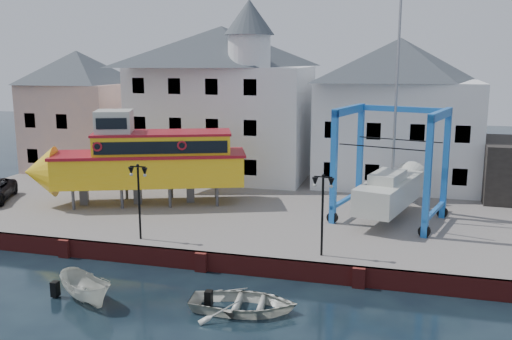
# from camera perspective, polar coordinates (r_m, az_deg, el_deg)

# --- Properties ---
(ground) EXTENTS (140.00, 140.00, 0.00)m
(ground) POSITION_cam_1_polar(r_m,az_deg,el_deg) (29.94, -5.45, -10.01)
(ground) COLOR black
(ground) RESTS_ON ground
(hardstanding) EXTENTS (44.00, 22.00, 1.00)m
(hardstanding) POSITION_cam_1_polar(r_m,az_deg,el_deg) (39.75, 0.12, -3.77)
(hardstanding) COLOR #6D625C
(hardstanding) RESTS_ON ground
(quay_wall) EXTENTS (44.00, 0.47, 1.00)m
(quay_wall) POSITION_cam_1_polar(r_m,az_deg,el_deg) (29.86, -5.40, -9.05)
(quay_wall) COLOR maroon
(quay_wall) RESTS_ON ground
(building_pink) EXTENTS (8.00, 7.00, 10.30)m
(building_pink) POSITION_cam_1_polar(r_m,az_deg,el_deg) (52.39, -17.24, 5.69)
(building_pink) COLOR #DBA994
(building_pink) RESTS_ON hardstanding
(building_white_main) EXTENTS (14.00, 8.30, 14.00)m
(building_white_main) POSITION_cam_1_polar(r_m,az_deg,el_deg) (46.98, -3.29, 7.04)
(building_white_main) COLOR white
(building_white_main) RESTS_ON hardstanding
(building_white_right) EXTENTS (12.00, 8.00, 11.20)m
(building_white_right) POSITION_cam_1_polar(r_m,az_deg,el_deg) (45.25, 13.96, 5.61)
(building_white_right) COLOR white
(building_white_right) RESTS_ON hardstanding
(lamp_post_left) EXTENTS (1.12, 0.32, 4.20)m
(lamp_post_left) POSITION_cam_1_polar(r_m,az_deg,el_deg) (31.35, -11.68, -1.24)
(lamp_post_left) COLOR black
(lamp_post_left) RESTS_ON hardstanding
(lamp_post_right) EXTENTS (1.12, 0.32, 4.20)m
(lamp_post_right) POSITION_cam_1_polar(r_m,az_deg,el_deg) (28.34, 6.70, -2.42)
(lamp_post_right) COLOR black
(lamp_post_right) RESTS_ON hardstanding
(tour_boat) EXTENTS (14.87, 8.40, 6.35)m
(tour_boat) POSITION_cam_1_polar(r_m,az_deg,el_deg) (39.09, -11.83, 0.98)
(tour_boat) COLOR #59595E
(tour_boat) RESTS_ON hardstanding
(travel_lift) EXTENTS (7.15, 8.99, 13.17)m
(travel_lift) POSITION_cam_1_polar(r_m,az_deg,el_deg) (36.11, 13.58, -1.24)
(travel_lift) COLOR #1A77BA
(travel_lift) RESTS_ON hardstanding
(motorboat_a) EXTENTS (3.86, 3.08, 1.42)m
(motorboat_a) POSITION_cam_1_polar(r_m,az_deg,el_deg) (27.53, -16.58, -12.44)
(motorboat_a) COLOR beige
(motorboat_a) RESTS_ON ground
(motorboat_b) EXTENTS (5.03, 3.85, 0.97)m
(motorboat_b) POSITION_cam_1_polar(r_m,az_deg,el_deg) (25.51, -1.25, -13.91)
(motorboat_b) COLOR beige
(motorboat_b) RESTS_ON ground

